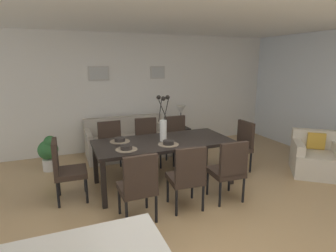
# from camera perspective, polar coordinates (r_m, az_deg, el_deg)

# --- Properties ---
(ground_plane) EXTENTS (9.00, 9.00, 0.00)m
(ground_plane) POSITION_cam_1_polar(r_m,az_deg,el_deg) (3.80, 4.82, -18.24)
(ground_plane) COLOR tan
(back_wall_panel) EXTENTS (9.00, 0.10, 2.60)m
(back_wall_panel) POSITION_cam_1_polar(r_m,az_deg,el_deg) (6.34, -8.30, 6.97)
(back_wall_panel) COLOR silver
(back_wall_panel) RESTS_ON ground
(ceiling_panel) EXTENTS (9.00, 7.20, 0.08)m
(ceiling_panel) POSITION_cam_1_polar(r_m,az_deg,el_deg) (3.66, 2.64, 23.60)
(ceiling_panel) COLOR white
(dining_table) EXTENTS (2.20, 0.99, 0.74)m
(dining_table) POSITION_cam_1_polar(r_m,az_deg,el_deg) (4.42, -1.00, -3.94)
(dining_table) COLOR black
(dining_table) RESTS_ON ground
(dining_chair_near_left) EXTENTS (0.45, 0.45, 0.92)m
(dining_chair_near_left) POSITION_cam_1_polar(r_m,az_deg,el_deg) (3.46, -6.22, -12.01)
(dining_chair_near_left) COLOR #33261E
(dining_chair_near_left) RESTS_ON ground
(dining_chair_near_right) EXTENTS (0.46, 0.46, 0.92)m
(dining_chair_near_right) POSITION_cam_1_polar(r_m,az_deg,el_deg) (5.11, -11.80, -3.76)
(dining_chair_near_right) COLOR #33261E
(dining_chair_near_right) RESTS_ON ground
(dining_chair_far_left) EXTENTS (0.47, 0.47, 0.92)m
(dining_chair_far_left) POSITION_cam_1_polar(r_m,az_deg,el_deg) (3.71, 4.06, -10.13)
(dining_chair_far_left) COLOR #33261E
(dining_chair_far_left) RESTS_ON ground
(dining_chair_far_right) EXTENTS (0.47, 0.47, 0.92)m
(dining_chair_far_right) POSITION_cam_1_polar(r_m,az_deg,el_deg) (5.30, -4.37, -2.90)
(dining_chair_far_right) COLOR #33261E
(dining_chair_far_right) RESTS_ON ground
(dining_chair_mid_left) EXTENTS (0.46, 0.46, 0.92)m
(dining_chair_mid_left) POSITION_cam_1_polar(r_m,az_deg,el_deg) (4.01, 12.62, -8.58)
(dining_chair_mid_left) COLOR #33261E
(dining_chair_mid_left) RESTS_ON ground
(dining_chair_mid_right) EXTENTS (0.44, 0.44, 0.92)m
(dining_chair_mid_right) POSITION_cam_1_polar(r_m,az_deg,el_deg) (5.48, 1.96, -2.30)
(dining_chair_mid_right) COLOR #33261E
(dining_chair_mid_right) RESTS_ON ground
(dining_chair_head_west) EXTENTS (0.45, 0.45, 0.92)m
(dining_chair_head_west) POSITION_cam_1_polar(r_m,az_deg,el_deg) (4.21, -20.81, -8.11)
(dining_chair_head_west) COLOR #33261E
(dining_chair_head_west) RESTS_ON ground
(dining_chair_head_east) EXTENTS (0.45, 0.45, 0.92)m
(dining_chair_head_east) POSITION_cam_1_polar(r_m,az_deg,el_deg) (5.21, 14.87, -3.58)
(dining_chair_head_east) COLOR #33261E
(dining_chair_head_east) RESTS_ON ground
(centerpiece_vase) EXTENTS (0.21, 0.23, 0.73)m
(centerpiece_vase) POSITION_cam_1_polar(r_m,az_deg,el_deg) (4.33, -1.01, 0.47)
(centerpiece_vase) COLOR white
(centerpiece_vase) RESTS_ON dining_table
(placemat_near_left) EXTENTS (0.32, 0.32, 0.01)m
(placemat_near_left) POSITION_cam_1_polar(r_m,az_deg,el_deg) (4.02, -8.71, -4.87)
(placemat_near_left) COLOR #7F705B
(placemat_near_left) RESTS_ON dining_table
(bowl_near_left) EXTENTS (0.17, 0.17, 0.07)m
(bowl_near_left) POSITION_cam_1_polar(r_m,az_deg,el_deg) (4.01, -8.73, -4.36)
(bowl_near_left) COLOR #2D2826
(bowl_near_left) RESTS_ON dining_table
(placemat_near_right) EXTENTS (0.32, 0.32, 0.01)m
(placemat_near_right) POSITION_cam_1_polar(r_m,az_deg,el_deg) (4.43, -10.04, -3.18)
(placemat_near_right) COLOR #7F705B
(placemat_near_right) RESTS_ON dining_table
(bowl_near_right) EXTENTS (0.17, 0.17, 0.07)m
(bowl_near_right) POSITION_cam_1_polar(r_m,az_deg,el_deg) (4.42, -10.06, -2.72)
(bowl_near_right) COLOR #2D2826
(bowl_near_right) RESTS_ON dining_table
(placemat_far_left) EXTENTS (0.32, 0.32, 0.01)m
(placemat_far_left) POSITION_cam_1_polar(r_m,az_deg,el_deg) (4.21, 0.08, -3.88)
(placemat_far_left) COLOR #7F705B
(placemat_far_left) RESTS_ON dining_table
(bowl_far_left) EXTENTS (0.17, 0.17, 0.07)m
(bowl_far_left) POSITION_cam_1_polar(r_m,az_deg,el_deg) (4.19, 0.08, -3.39)
(bowl_far_left) COLOR #2D2826
(bowl_far_left) RESTS_ON dining_table
(sofa) EXTENTS (1.73, 0.84, 0.80)m
(sofa) POSITION_cam_1_polar(r_m,az_deg,el_deg) (5.97, -8.49, -3.43)
(sofa) COLOR #B2A899
(sofa) RESTS_ON ground
(side_table) EXTENTS (0.36, 0.36, 0.52)m
(side_table) POSITION_cam_1_polar(r_m,az_deg,el_deg) (6.27, 2.65, -2.67)
(side_table) COLOR black
(side_table) RESTS_ON ground
(table_lamp) EXTENTS (0.22, 0.22, 0.51)m
(table_lamp) POSITION_cam_1_polar(r_m,az_deg,el_deg) (6.13, 2.72, 3.03)
(table_lamp) COLOR #4C4C51
(table_lamp) RESTS_ON side_table
(armchair) EXTENTS (1.12, 1.12, 0.75)m
(armchair) POSITION_cam_1_polar(r_m,az_deg,el_deg) (5.64, 28.63, -5.91)
(armchair) COLOR beige
(armchair) RESTS_ON ground
(framed_picture_left) EXTENTS (0.44, 0.03, 0.30)m
(framed_picture_left) POSITION_cam_1_polar(r_m,az_deg,el_deg) (6.12, -14.31, 10.64)
(framed_picture_left) COLOR #B2ADA3
(framed_picture_center) EXTENTS (0.35, 0.03, 0.29)m
(framed_picture_center) POSITION_cam_1_polar(r_m,az_deg,el_deg) (6.44, -2.20, 11.14)
(framed_picture_center) COLOR #B2ADA3
(potted_plant) EXTENTS (0.36, 0.36, 0.67)m
(potted_plant) POSITION_cam_1_polar(r_m,az_deg,el_deg) (5.51, -23.74, -4.88)
(potted_plant) COLOR silver
(potted_plant) RESTS_ON ground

